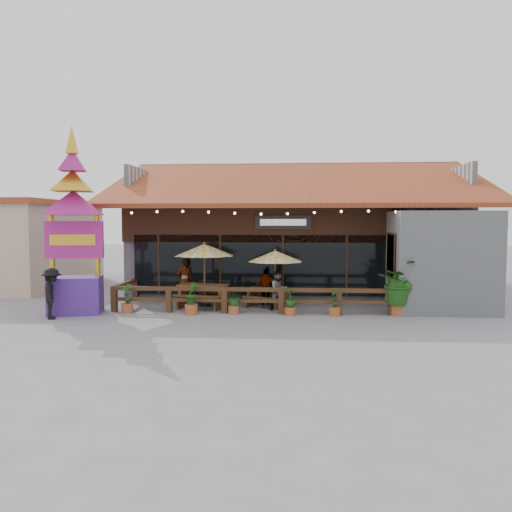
# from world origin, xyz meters

# --- Properties ---
(ground) EXTENTS (100.00, 100.00, 0.00)m
(ground) POSITION_xyz_m (0.00, 0.00, 0.00)
(ground) COLOR gray
(ground) RESTS_ON ground
(restaurant_building) EXTENTS (15.50, 14.73, 6.09)m
(restaurant_building) POSITION_xyz_m (0.26, 6.61, 2.21)
(restaurant_building) COLOR #B0B0B5
(restaurant_building) RESTS_ON ground
(patio_railing) EXTENTS (10.00, 2.60, 0.92)m
(patio_railing) POSITION_xyz_m (-2.25, -0.27, 0.61)
(patio_railing) COLOR #4B2E1B
(patio_railing) RESTS_ON ground
(umbrella_left) EXTENTS (2.89, 2.89, 2.46)m
(umbrella_left) POSITION_xyz_m (-3.45, 0.82, 2.15)
(umbrella_left) COLOR brown
(umbrella_left) RESTS_ON ground
(umbrella_right) EXTENTS (2.70, 2.70, 2.22)m
(umbrella_right) POSITION_xyz_m (-0.76, 0.61, 1.94)
(umbrella_right) COLOR brown
(umbrella_right) RESTS_ON ground
(picnic_table_left) EXTENTS (2.08, 1.88, 0.87)m
(picnic_table_left) POSITION_xyz_m (-3.47, 0.63, 0.59)
(picnic_table_left) COLOR brown
(picnic_table_left) RESTS_ON ground
(picnic_table_right) EXTENTS (1.84, 1.72, 0.71)m
(picnic_table_right) POSITION_xyz_m (-1.08, 0.93, 0.48)
(picnic_table_right) COLOR brown
(picnic_table_right) RESTS_ON ground
(thai_sign_tower) EXTENTS (3.14, 3.14, 7.03)m
(thai_sign_tower) POSITION_xyz_m (-7.72, -0.94, 3.71)
(thai_sign_tower) COLOR #4A2486
(thai_sign_tower) RESTS_ON ground
(tropical_plant) EXTENTS (1.83, 1.84, 1.93)m
(tropical_plant) POSITION_xyz_m (3.51, -0.46, 1.10)
(tropical_plant) COLOR #9C4D2A
(tropical_plant) RESTS_ON ground
(diner_a) EXTENTS (0.76, 0.65, 1.75)m
(diner_a) POSITION_xyz_m (-4.41, 1.68, 0.87)
(diner_a) COLOR #321B10
(diner_a) RESTS_ON ground
(diner_b) EXTENTS (0.88, 0.81, 1.47)m
(diner_b) POSITION_xyz_m (-0.60, 0.21, 0.73)
(diner_b) COLOR #321B10
(diner_b) RESTS_ON ground
(diner_c) EXTENTS (0.83, 0.36, 1.41)m
(diner_c) POSITION_xyz_m (-1.13, 1.26, 0.70)
(diner_c) COLOR #321B10
(diner_c) RESTS_ON ground
(pedestrian) EXTENTS (0.99, 1.25, 1.70)m
(pedestrian) POSITION_xyz_m (-8.06, -2.00, 0.85)
(pedestrian) COLOR black
(pedestrian) RESTS_ON ground
(planter_a) EXTENTS (0.42, 0.42, 1.03)m
(planter_a) POSITION_xyz_m (-5.95, -0.72, 0.43)
(planter_a) COLOR #9C4D2A
(planter_a) RESTS_ON ground
(planter_b) EXTENTS (0.45, 0.45, 1.10)m
(planter_b) POSITION_xyz_m (-3.62, -0.84, 0.50)
(planter_b) COLOR #9C4D2A
(planter_b) RESTS_ON ground
(planter_c) EXTENTS (0.71, 0.69, 0.90)m
(planter_c) POSITION_xyz_m (-2.16, -0.63, 0.51)
(planter_c) COLOR #9C4D2A
(planter_c) RESTS_ON ground
(planter_d) EXTENTS (0.43, 0.43, 0.89)m
(planter_d) POSITION_xyz_m (-0.18, -0.79, 0.43)
(planter_d) COLOR #9C4D2A
(planter_d) RESTS_ON ground
(planter_e) EXTENTS (0.38, 0.38, 0.94)m
(planter_e) POSITION_xyz_m (1.34, -0.76, 0.39)
(planter_e) COLOR #9C4D2A
(planter_e) RESTS_ON ground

